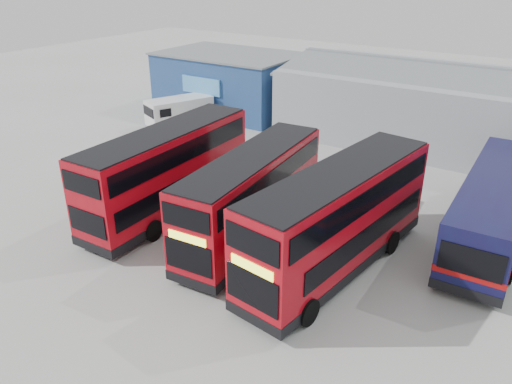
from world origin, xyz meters
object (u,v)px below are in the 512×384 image
at_px(maintenance_shed, 493,114).
at_px(double_decker_right, 338,221).
at_px(panel_van, 179,111).
at_px(office_block, 230,82).
at_px(single_decker_blue, 493,209).
at_px(double_decker_centre, 252,198).
at_px(double_decker_left, 168,173).

bearing_deg(maintenance_shed, double_decker_right, -97.26).
bearing_deg(panel_van, office_block, 108.63).
xyz_separation_m(double_decker_right, single_decker_blue, (5.29, 6.58, -0.73)).
distance_m(maintenance_shed, double_decker_right, 20.79).
xyz_separation_m(office_block, double_decker_centre, (14.76, -18.45, -0.35)).
height_order(double_decker_centre, double_decker_right, double_decker_right).
bearing_deg(double_decker_right, single_decker_blue, 58.55).
bearing_deg(double_decker_centre, office_block, 124.07).
xyz_separation_m(single_decker_blue, panel_van, (-25.15, 5.59, -0.35)).
xyz_separation_m(double_decker_centre, single_decker_blue, (9.91, 6.41, -0.56)).
relative_size(double_decker_left, single_decker_blue, 0.90).
relative_size(office_block, maintenance_shed, 0.40).
bearing_deg(single_decker_blue, double_decker_right, 49.29).
relative_size(double_decker_right, single_decker_blue, 0.93).
height_order(double_decker_left, panel_van, double_decker_left).
distance_m(double_decker_left, double_decker_right, 9.95).
bearing_deg(panel_van, double_decker_centre, -15.27).
height_order(double_decker_right, single_decker_blue, double_decker_right).
relative_size(double_decker_right, panel_van, 2.02).
distance_m(office_block, maintenance_shed, 22.09).
xyz_separation_m(maintenance_shed, single_decker_blue, (2.66, -14.05, -0.94)).
bearing_deg(panel_van, double_decker_left, -27.71).
relative_size(office_block, double_decker_left, 1.09).
distance_m(double_decker_right, panel_van, 23.32).
bearing_deg(panel_van, single_decker_blue, 10.42).
bearing_deg(panel_van, double_decker_right, -8.55).
height_order(office_block, panel_van, office_block).
xyz_separation_m(double_decker_left, single_decker_blue, (15.24, 6.51, -0.69)).
height_order(maintenance_shed, double_decker_right, maintenance_shed).
distance_m(maintenance_shed, double_decker_left, 24.09).
bearing_deg(double_decker_left, maintenance_shed, -122.88).
distance_m(maintenance_shed, panel_van, 24.06).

